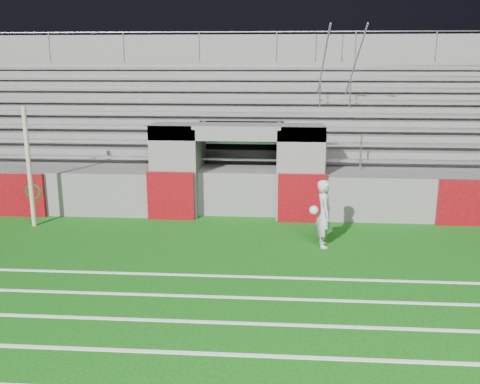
{
  "coord_description": "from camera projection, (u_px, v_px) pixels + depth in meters",
  "views": [
    {
      "loc": [
        1.15,
        -11.18,
        4.29
      ],
      "look_at": [
        0.2,
        1.8,
        1.1
      ],
      "focal_mm": 40.0,
      "sensor_mm": 36.0,
      "label": 1
    }
  ],
  "objects": [
    {
      "name": "ground",
      "position": [
        225.0,
        259.0,
        11.93
      ],
      "size": [
        90.0,
        90.0,
        0.0
      ],
      "primitive_type": "plane",
      "color": "#0F4E0D",
      "rests_on": "ground"
    },
    {
      "name": "hose_coil",
      "position": [
        34.0,
        190.0,
        14.98
      ],
      "size": [
        0.48,
        0.14,
        0.54
      ],
      "color": "#0E460E",
      "rests_on": "ground"
    },
    {
      "name": "goalkeeper_with_ball",
      "position": [
        324.0,
        213.0,
        12.55
      ],
      "size": [
        0.57,
        0.65,
        1.61
      ],
      "color": "#A4AAAE",
      "rests_on": "ground"
    },
    {
      "name": "field_post",
      "position": [
        29.0,
        167.0,
        13.96
      ],
      "size": [
        0.12,
        0.12,
        3.19
      ],
      "primitive_type": "cylinder",
      "color": "tan",
      "rests_on": "ground"
    },
    {
      "name": "stadium_structure",
      "position": [
        247.0,
        141.0,
        19.29
      ],
      "size": [
        26.0,
        8.48,
        5.42
      ],
      "color": "#575553",
      "rests_on": "ground"
    }
  ]
}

